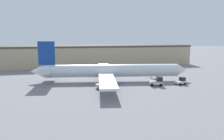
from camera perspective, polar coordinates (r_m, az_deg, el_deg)
ground_plane at (r=61.29m, az=0.00°, el=-2.96°), size 400.00×400.00×0.00m
terminal_building at (r=96.21m, az=-9.05°, el=3.79°), size 99.78×18.13×8.69m
airplane at (r=60.70m, az=-1.01°, el=-0.26°), size 43.48×40.01×11.15m
ground_crew_worker at (r=61.65m, az=11.47°, el=-2.19°), size 0.38×0.38×1.73m
baggage_tug at (r=59.79m, az=17.57°, el=-2.83°), size 2.84×2.34×1.87m
belt_loader_truck at (r=56.48m, az=11.69°, el=-3.02°), size 3.41×2.51×2.33m
pushback_tug at (r=52.82m, az=-1.87°, el=-3.68°), size 3.75×2.23×2.36m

